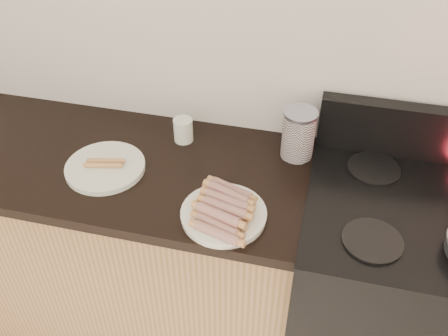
% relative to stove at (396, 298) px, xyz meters
% --- Properties ---
extents(wall_back, '(4.00, 0.04, 2.60)m').
position_rel_stove_xyz_m(wall_back, '(-0.78, 0.32, 0.84)').
color(wall_back, silver).
rests_on(wall_back, ground).
extents(cabinet_base, '(2.20, 0.59, 0.86)m').
position_rel_stove_xyz_m(cabinet_base, '(-1.48, 0.01, -0.03)').
color(cabinet_base, '#B07F4F').
rests_on(cabinet_base, floor).
extents(counter_slab, '(2.20, 0.62, 0.04)m').
position_rel_stove_xyz_m(counter_slab, '(-1.48, 0.01, 0.42)').
color(counter_slab, black).
rests_on(counter_slab, cabinet_base).
extents(stove, '(0.76, 0.65, 0.91)m').
position_rel_stove_xyz_m(stove, '(0.00, 0.00, 0.00)').
color(stove, black).
rests_on(stove, floor).
extents(stove_panel, '(0.76, 0.06, 0.20)m').
position_rel_stove_xyz_m(stove_panel, '(0.00, 0.28, 0.55)').
color(stove_panel, black).
rests_on(stove_panel, stove).
extents(burner_near_left, '(0.18, 0.18, 0.01)m').
position_rel_stove_xyz_m(burner_near_left, '(-0.17, -0.17, 0.46)').
color(burner_near_left, black).
rests_on(burner_near_left, stove).
extents(burner_far_left, '(0.18, 0.18, 0.01)m').
position_rel_stove_xyz_m(burner_far_left, '(-0.17, 0.17, 0.46)').
color(burner_far_left, black).
rests_on(burner_far_left, stove).
extents(main_plate, '(0.27, 0.27, 0.02)m').
position_rel_stove_xyz_m(main_plate, '(-0.62, -0.17, 0.45)').
color(main_plate, white).
rests_on(main_plate, counter_slab).
extents(side_plate, '(0.29, 0.29, 0.02)m').
position_rel_stove_xyz_m(side_plate, '(-1.08, -0.04, 0.45)').
color(side_plate, silver).
rests_on(side_plate, counter_slab).
extents(hotdog_pile, '(0.14, 0.27, 0.06)m').
position_rel_stove_xyz_m(hotdog_pile, '(-0.62, -0.17, 0.49)').
color(hotdog_pile, maroon).
rests_on(hotdog_pile, main_plate).
extents(plain_sausages, '(0.12, 0.07, 0.02)m').
position_rel_stove_xyz_m(plain_sausages, '(-1.08, -0.04, 0.47)').
color(plain_sausages, '#CD754C').
rests_on(plain_sausages, side_plate).
extents(canister, '(0.12, 0.12, 0.18)m').
position_rel_stove_xyz_m(canister, '(-0.44, 0.20, 0.54)').
color(canister, white).
rests_on(canister, counter_slab).
extents(mug, '(0.07, 0.07, 0.09)m').
position_rel_stove_xyz_m(mug, '(-0.86, 0.19, 0.49)').
color(mug, silver).
rests_on(mug, counter_slab).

